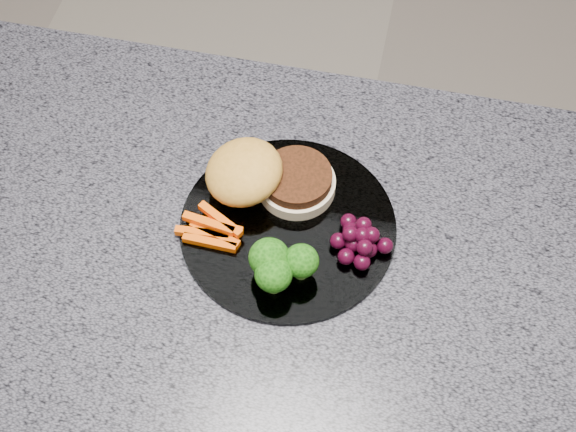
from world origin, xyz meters
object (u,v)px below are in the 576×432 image
object	(u,v)px
burger	(263,178)
grape_bunch	(360,240)
island_cabinet	(300,401)
plate	(288,226)

from	to	relation	value
burger	grape_bunch	xyz separation A→B (m)	(0.13, -0.06, -0.01)
island_cabinet	burger	xyz separation A→B (m)	(-0.07, 0.09, 0.50)
plate	grape_bunch	bearing A→B (deg)	-7.96
island_cabinet	plate	distance (m)	0.48
burger	grape_bunch	distance (m)	0.14
island_cabinet	grape_bunch	size ratio (longest dim) A/B	16.15
island_cabinet	burger	bearing A→B (deg)	128.76
island_cabinet	grape_bunch	world-z (taller)	grape_bunch
island_cabinet	burger	world-z (taller)	burger
island_cabinet	plate	size ratio (longest dim) A/B	4.62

